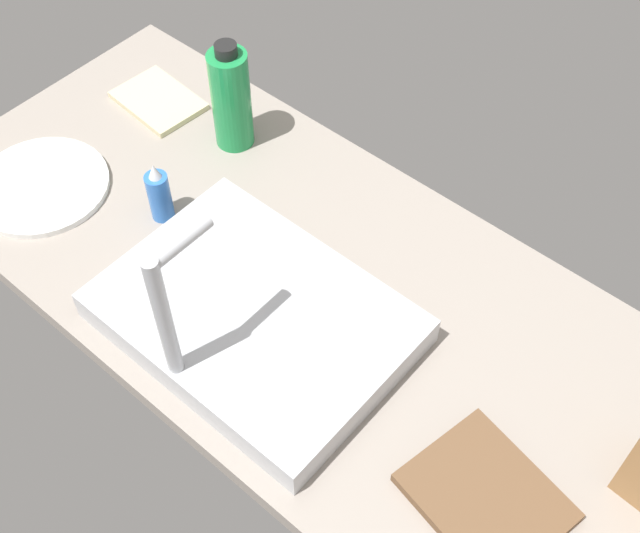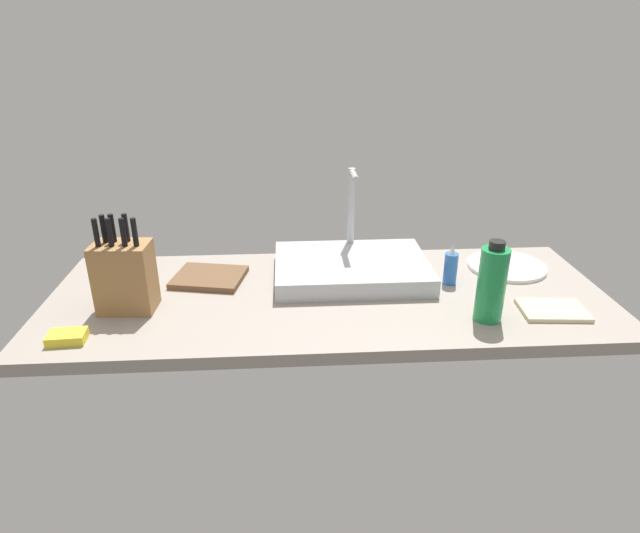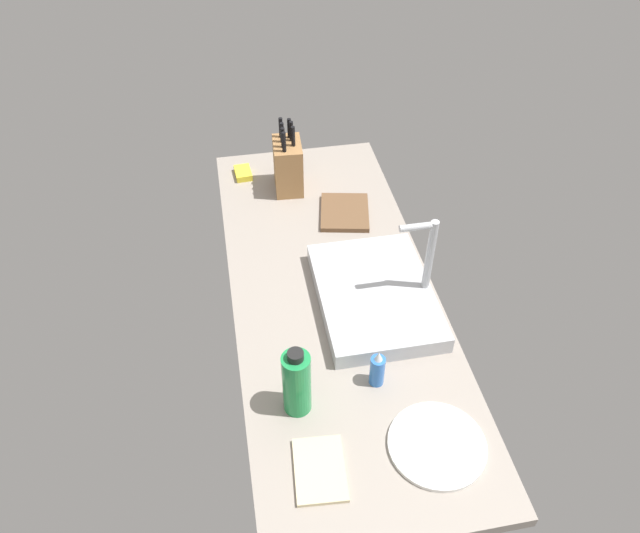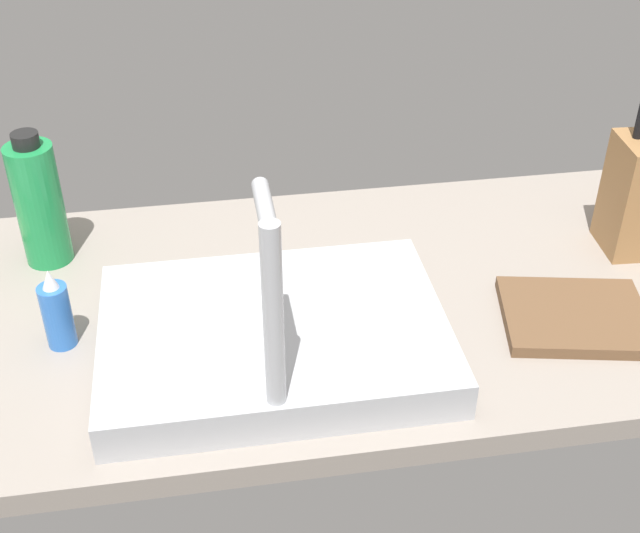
{
  "view_description": "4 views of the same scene",
  "coord_description": "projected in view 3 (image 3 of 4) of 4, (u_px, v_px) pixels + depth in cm",
  "views": [
    {
      "loc": [
        -48.08,
        60.81,
        113.99
      ],
      "look_at": [
        4.4,
        -0.09,
        11.26
      ],
      "focal_mm": 46.59,
      "sensor_mm": 36.0,
      "label": 1
    },
    {
      "loc": [
        -11.42,
        -139.8,
        74.09
      ],
      "look_at": [
        -2.46,
        0.77,
        11.84
      ],
      "focal_mm": 30.24,
      "sensor_mm": 36.0,
      "label": 2
    },
    {
      "loc": [
        132.01,
        -28.3,
        140.48
      ],
      "look_at": [
        -1.43,
        -3.77,
        12.25
      ],
      "focal_mm": 34.38,
      "sensor_mm": 36.0,
      "label": 3
    },
    {
      "loc": [
        16.01,
        100.51,
        79.93
      ],
      "look_at": [
        0.3,
        3.6,
        11.81
      ],
      "focal_mm": 47.38,
      "sensor_mm": 36.0,
      "label": 4
    }
  ],
  "objects": [
    {
      "name": "knife_block",
      "position": [
        288.0,
        165.0,
        2.24
      ],
      "size": [
        15.41,
        10.89,
        26.7
      ],
      "rotation": [
        0.0,
        0.0,
        -0.06
      ],
      "color": "#9E7042",
      "rests_on": "countertop_slab"
    },
    {
      "name": "dinner_plate",
      "position": [
        437.0,
        445.0,
        1.52
      ],
      "size": [
        24.57,
        24.57,
        1.2
      ],
      "primitive_type": "cylinder",
      "color": "white",
      "rests_on": "countertop_slab"
    },
    {
      "name": "sink_basin",
      "position": [
        375.0,
        295.0,
        1.86
      ],
      "size": [
        46.74,
        33.83,
        5.55
      ],
      "primitive_type": "cube",
      "color": "#B7BABF",
      "rests_on": "countertop_slab"
    },
    {
      "name": "soap_bottle",
      "position": [
        377.0,
        370.0,
        1.63
      ],
      "size": [
        4.05,
        4.05,
        12.46
      ],
      "color": "blue",
      "rests_on": "countertop_slab"
    },
    {
      "name": "dish_towel",
      "position": [
        320.0,
        470.0,
        1.47
      ],
      "size": [
        18.12,
        13.53,
        1.2
      ],
      "primitive_type": "cube",
      "rotation": [
        0.0,
        0.0,
        -0.08
      ],
      "color": "beige",
      "rests_on": "countertop_slab"
    },
    {
      "name": "countertop_slab",
      "position": [
        333.0,
        292.0,
        1.93
      ],
      "size": [
        161.29,
        63.11,
        3.5
      ],
      "primitive_type": "cube",
      "color": "gray",
      "rests_on": "ground"
    },
    {
      "name": "cutting_board",
      "position": [
        345.0,
        212.0,
        2.19
      ],
      "size": [
        23.47,
        20.65,
        1.8
      ],
      "primitive_type": "cube",
      "rotation": [
        0.0,
        0.0,
        -0.2
      ],
      "color": "brown",
      "rests_on": "countertop_slab"
    },
    {
      "name": "faucet",
      "position": [
        427.0,
        258.0,
        1.77
      ],
      "size": [
        5.5,
        11.33,
        30.45
      ],
      "color": "#B7BABF",
      "rests_on": "countertop_slab"
    },
    {
      "name": "water_bottle",
      "position": [
        297.0,
        382.0,
        1.54
      ],
      "size": [
        7.37,
        7.37,
        22.13
      ],
      "color": "#1E8E47",
      "rests_on": "countertop_slab"
    },
    {
      "name": "dish_sponge",
      "position": [
        243.0,
        173.0,
        2.36
      ],
      "size": [
        9.38,
        6.58,
        2.4
      ],
      "primitive_type": "cube",
      "rotation": [
        0.0,
        0.0,
        0.07
      ],
      "color": "yellow",
      "rests_on": "countertop_slab"
    }
  ]
}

